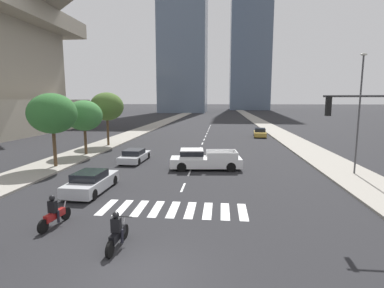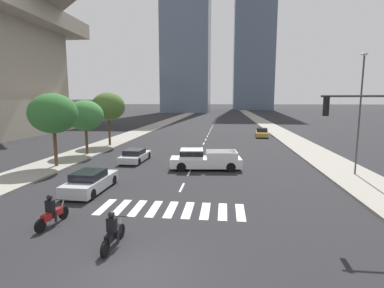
{
  "view_description": "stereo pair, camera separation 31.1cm",
  "coord_description": "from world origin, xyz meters",
  "views": [
    {
      "loc": [
        2.44,
        -8.8,
        5.68
      ],
      "look_at": [
        0.0,
        16.0,
        2.0
      ],
      "focal_mm": 27.94,
      "sensor_mm": 36.0,
      "label": 1
    },
    {
      "loc": [
        2.75,
        -8.77,
        5.68
      ],
      "look_at": [
        0.0,
        16.0,
        2.0
      ],
      "focal_mm": 27.94,
      "sensor_mm": 36.0,
      "label": 2
    }
  ],
  "objects": [
    {
      "name": "ground_plane",
      "position": [
        0.0,
        0.0,
        0.0
      ],
      "size": [
        800.0,
        800.0,
        0.0
      ],
      "primitive_type": "plane",
      "color": "#232326"
    },
    {
      "name": "sidewalk_east",
      "position": [
        12.26,
        30.0,
        0.07
      ],
      "size": [
        4.0,
        260.0,
        0.15
      ],
      "primitive_type": "cube",
      "color": "gray",
      "rests_on": "ground"
    },
    {
      "name": "sidewalk_west",
      "position": [
        -12.26,
        30.0,
        0.07
      ],
      "size": [
        4.0,
        260.0,
        0.15
      ],
      "primitive_type": "cube",
      "color": "gray",
      "rests_on": "ground"
    },
    {
      "name": "crosswalk_near",
      "position": [
        0.0,
        6.0,
        0.0
      ],
      "size": [
        7.65,
        2.41,
        0.01
      ],
      "color": "silver",
      "rests_on": "ground"
    },
    {
      "name": "lane_divider_center",
      "position": [
        0.0,
        34.0,
        0.0
      ],
      "size": [
        0.14,
        50.0,
        0.01
      ],
      "color": "silver",
      "rests_on": "ground"
    },
    {
      "name": "motorcycle_lead",
      "position": [
        -5.02,
        3.41,
        0.58
      ],
      "size": [
        0.7,
        2.13,
        1.49
      ],
      "rotation": [
        0.0,
        0.0,
        1.43
      ],
      "color": "black",
      "rests_on": "ground"
    },
    {
      "name": "motorcycle_third",
      "position": [
        -1.5,
        1.76,
        0.58
      ],
      "size": [
        0.7,
        2.11,
        1.49
      ],
      "rotation": [
        0.0,
        0.0,
        1.53
      ],
      "color": "black",
      "rests_on": "ground"
    },
    {
      "name": "pickup_truck",
      "position": [
        0.92,
        15.35,
        0.81
      ],
      "size": [
        5.96,
        2.54,
        1.67
      ],
      "rotation": [
        0.0,
        0.0,
        3.24
      ],
      "color": "silver",
      "rests_on": "ground"
    },
    {
      "name": "sedan_silver_0",
      "position": [
        -5.51,
        17.73,
        0.55
      ],
      "size": [
        2.01,
        4.46,
        1.18
      ],
      "rotation": [
        0.0,
        0.0,
        1.53
      ],
      "color": "#B7BABF",
      "rests_on": "ground"
    },
    {
      "name": "sedan_silver_1",
      "position": [
        -5.57,
        8.54,
        0.62
      ],
      "size": [
        1.96,
        4.61,
        1.33
      ],
      "rotation": [
        0.0,
        0.0,
        1.55
      ],
      "color": "#B7BABF",
      "rests_on": "ground"
    },
    {
      "name": "sedan_gold_2",
      "position": [
        8.47,
        38.39,
        0.6
      ],
      "size": [
        2.23,
        4.83,
        1.3
      ],
      "rotation": [
        0.0,
        0.0,
        -1.66
      ],
      "color": "#B28E38",
      "rests_on": "ground"
    },
    {
      "name": "traffic_signal_near",
      "position": [
        9.81,
        5.58,
        4.32
      ],
      "size": [
        4.58,
        0.28,
        6.1
      ],
      "rotation": [
        0.0,
        0.0,
        3.14
      ],
      "color": "#333335",
      "rests_on": "sidewalk_east"
    },
    {
      "name": "street_lamp_east",
      "position": [
        12.56,
        14.43,
        5.2
      ],
      "size": [
        0.5,
        0.24,
        8.87
      ],
      "color": "#3F3F42",
      "rests_on": "sidewalk_east"
    },
    {
      "name": "street_tree_nearest",
      "position": [
        -11.46,
        14.67,
        4.57
      ],
      "size": [
        3.91,
        3.91,
        6.09
      ],
      "color": "#4C3823",
      "rests_on": "sidewalk_west"
    },
    {
      "name": "street_tree_second",
      "position": [
        -11.46,
        20.41,
        4.1
      ],
      "size": [
        3.64,
        3.64,
        5.51
      ],
      "color": "#4C3823",
      "rests_on": "sidewalk_west"
    },
    {
      "name": "street_tree_third",
      "position": [
        -11.46,
        26.6,
        4.88
      ],
      "size": [
        4.01,
        4.01,
        6.45
      ],
      "color": "#4C3823",
      "rests_on": "sidewalk_west"
    }
  ]
}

